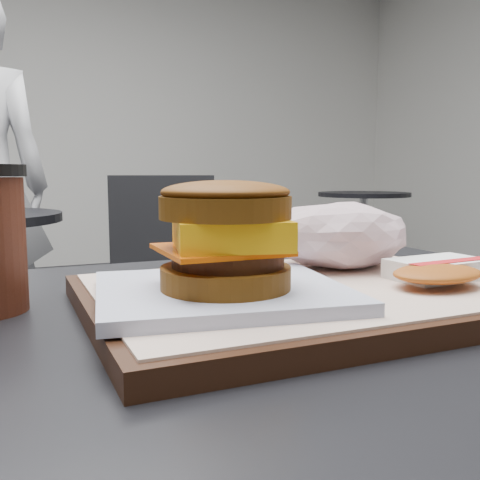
% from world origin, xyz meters
% --- Properties ---
extents(serving_tray, '(0.38, 0.28, 0.02)m').
position_xyz_m(serving_tray, '(0.05, 0.00, 0.78)').
color(serving_tray, black).
rests_on(serving_tray, customer_table).
extents(breakfast_sandwich, '(0.21, 0.20, 0.09)m').
position_xyz_m(breakfast_sandwich, '(-0.03, -0.02, 0.83)').
color(breakfast_sandwich, silver).
rests_on(breakfast_sandwich, serving_tray).
extents(hash_brown, '(0.12, 0.10, 0.02)m').
position_xyz_m(hash_brown, '(0.17, -0.04, 0.80)').
color(hash_brown, white).
rests_on(hash_brown, serving_tray).
extents(crumpled_wrapper, '(0.15, 0.12, 0.07)m').
position_xyz_m(crumpled_wrapper, '(0.13, 0.07, 0.82)').
color(crumpled_wrapper, silver).
rests_on(crumpled_wrapper, serving_tray).
extents(neighbor_chair, '(0.65, 0.54, 0.88)m').
position_xyz_m(neighbor_chair, '(0.24, 1.59, 0.51)').
color(neighbor_chair, '#A1A1A6').
rests_on(neighbor_chair, ground).
extents(bg_table_near, '(0.66, 0.66, 0.75)m').
position_xyz_m(bg_table_near, '(2.20, 2.80, 0.56)').
color(bg_table_near, black).
rests_on(bg_table_near, ground).
extents(bg_table_far, '(0.66, 0.66, 0.75)m').
position_xyz_m(bg_table_far, '(1.80, 4.50, 0.56)').
color(bg_table_far, black).
rests_on(bg_table_far, ground).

